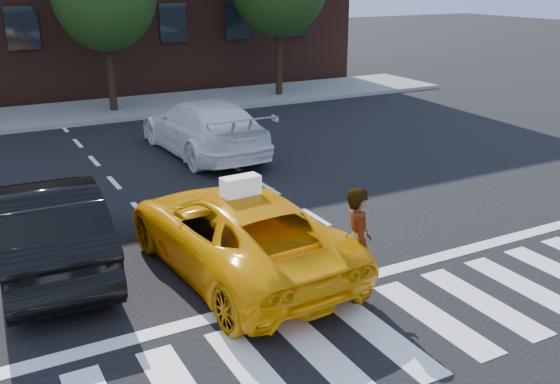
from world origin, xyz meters
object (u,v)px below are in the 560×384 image
white_suv (203,127)px  black_sedan (47,225)px  taxi (237,231)px  dog (285,305)px  woman (358,244)px

white_suv → black_sedan: bearing=45.8°
taxi → white_suv: size_ratio=0.96×
taxi → dog: size_ratio=8.21×
white_suv → taxi: bearing=70.6°
black_sedan → white_suv: size_ratio=0.89×
black_sedan → dog: bearing=131.6°
taxi → dog: 1.91m
white_suv → dog: 9.46m
black_sedan → woman: size_ratio=2.60×
taxi → woman: size_ratio=2.80×
black_sedan → taxi: bearing=153.0°
taxi → dog: taxi is taller
black_sedan → woman: 5.37m
black_sedan → woman: (4.10, -3.47, 0.13)m
woman → white_suv: bearing=15.4°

